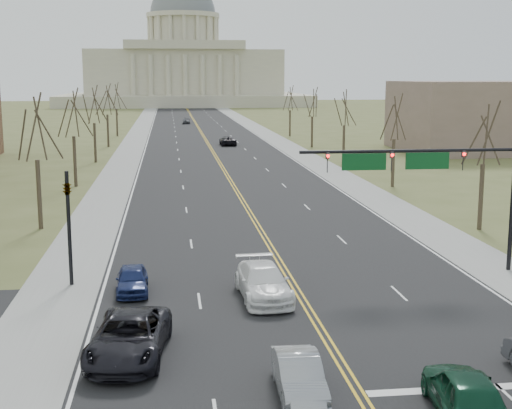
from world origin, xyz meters
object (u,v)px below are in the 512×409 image
object	(u,v)px
signal_left	(68,215)
car_sb_outer_second	(132,279)
car_far_sb	(186,121)
car_nb_inner_lead	(465,393)
car_far_nb	(228,141)
car_sb_inner_second	(263,282)
car_sb_inner_lead	(299,376)
signal_mast	(426,170)
car_sb_outer_lead	(129,337)

from	to	relation	value
signal_left	car_sb_outer_second	bearing A→B (deg)	-28.07
signal_left	car_far_sb	xyz separation A→B (m)	(9.32, 127.39, -3.00)
signal_left	car_nb_inner_lead	distance (m)	22.10
car_nb_inner_lead	car_far_nb	world-z (taller)	car_nb_inner_lead
signal_left	car_far_nb	world-z (taller)	signal_left
car_sb_inner_second	car_sb_outer_second	size ratio (longest dim) A/B	1.43
car_sb_outer_second	car_sb_inner_lead	bearing A→B (deg)	-65.64
car_far_sb	signal_mast	bearing A→B (deg)	-83.15
car_sb_outer_lead	car_far_sb	world-z (taller)	car_sb_outer_lead
car_far_nb	car_sb_inner_lead	bearing A→B (deg)	85.71
car_far_sb	car_sb_inner_lead	bearing A→B (deg)	-87.43
car_nb_inner_lead	car_far_nb	size ratio (longest dim) A/B	0.95
car_far_sb	car_nb_inner_lead	bearing A→B (deg)	-85.47
car_sb_outer_lead	car_far_nb	world-z (taller)	car_sb_outer_lead
car_far_nb	car_sb_outer_second	bearing A→B (deg)	80.61
signal_mast	car_sb_inner_lead	bearing A→B (deg)	-123.69
car_sb_inner_second	car_sb_outer_second	world-z (taller)	car_sb_inner_second
car_sb_inner_second	car_sb_outer_second	xyz separation A→B (m)	(-6.41, 1.75, -0.15)
car_far_nb	car_far_sb	distance (m)	52.66
car_nb_inner_lead	car_far_sb	xyz separation A→B (m)	(-5.03, 143.95, -0.13)
signal_mast	car_far_sb	bearing A→B (deg)	94.32
signal_mast	car_sb_outer_lead	bearing A→B (deg)	-146.50
signal_left	car_sb_inner_lead	distance (m)	17.38
signal_left	car_far_nb	xyz separation A→B (m)	(14.46, 74.99, -2.99)
car_sb_inner_lead	car_far_sb	world-z (taller)	car_far_sb
signal_left	car_far_nb	bearing A→B (deg)	79.09
car_nb_inner_lead	car_far_sb	size ratio (longest dim) A/B	1.18
car_sb_inner_second	signal_mast	bearing A→B (deg)	17.78
car_far_sb	signal_left	bearing A→B (deg)	-91.65
car_sb_outer_lead	car_far_sb	bearing A→B (deg)	94.48
car_far_sb	car_sb_outer_second	bearing A→B (deg)	-90.18
car_far_nb	car_far_sb	world-z (taller)	car_far_nb
signal_left	car_sb_inner_lead	size ratio (longest dim) A/B	1.42
car_sb_inner_lead	car_sb_outer_lead	xyz separation A→B (m)	(-5.91, 4.08, 0.14)
car_sb_inner_lead	car_far_sb	size ratio (longest dim) A/B	1.02
car_sb_inner_second	car_far_nb	distance (m)	78.61
signal_left	car_sb_outer_second	xyz separation A→B (m)	(3.22, -1.72, -3.03)
signal_mast	car_sb_outer_second	bearing A→B (deg)	-173.78
car_far_nb	car_far_sb	bearing A→B (deg)	-85.46
car_sb_outer_second	signal_left	bearing A→B (deg)	150.08
signal_mast	car_sb_inner_lead	xyz separation A→B (m)	(-9.54, -14.30, -5.05)
car_sb_outer_second	car_nb_inner_lead	bearing A→B (deg)	-54.94
signal_left	car_sb_inner_second	xyz separation A→B (m)	(9.62, -3.47, -2.88)
signal_left	car_sb_inner_second	world-z (taller)	signal_left
car_sb_inner_second	car_far_sb	xyz separation A→B (m)	(-0.30, 130.86, -0.12)
car_sb_inner_second	car_far_nb	bearing A→B (deg)	83.84
car_sb_outer_lead	car_far_nb	bearing A→B (deg)	89.58
car_sb_outer_second	car_far_sb	xyz separation A→B (m)	(6.11, 129.11, 0.03)
signal_mast	car_sb_outer_second	distance (m)	16.62
signal_mast	car_sb_inner_lead	world-z (taller)	signal_mast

